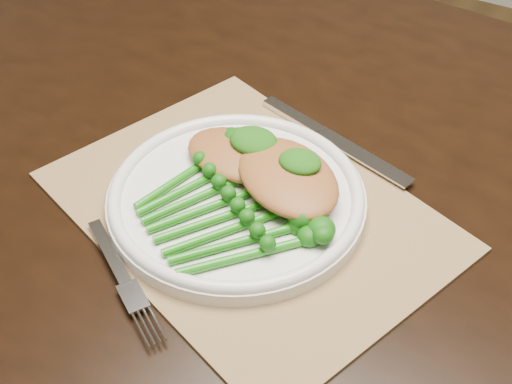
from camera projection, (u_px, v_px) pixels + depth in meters
The scene contains 10 objects.
dining_table at pixel (319, 365), 1.06m from camera, with size 1.67×1.04×0.75m.
placemat at pixel (248, 210), 0.77m from camera, with size 0.41×0.30×0.00m, color olive.
dinner_plate at pixel (236, 197), 0.76m from camera, with size 0.28×0.28×0.03m.
knife at pixel (320, 131), 0.86m from camera, with size 0.22×0.08×0.01m.
fork at pixel (128, 287), 0.68m from camera, with size 0.16×0.11×0.01m.
chicken_fillet_left at pixel (237, 155), 0.79m from camera, with size 0.12×0.08×0.02m, color #9E5E2D.
chicken_fillet_right at pixel (288, 177), 0.75m from camera, with size 0.14×0.10×0.03m, color #9E5E2D.
pesto_dollop_left at pixel (254, 141), 0.78m from camera, with size 0.06×0.05×0.02m, color #104209.
pesto_dollop_right at pixel (300, 162), 0.74m from camera, with size 0.05×0.04×0.02m, color #104209.
broccolini_bundle at pixel (215, 212), 0.73m from camera, with size 0.23×0.23×0.04m.
Camera 1 is at (0.09, -0.54, 1.29)m, focal length 50.00 mm.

